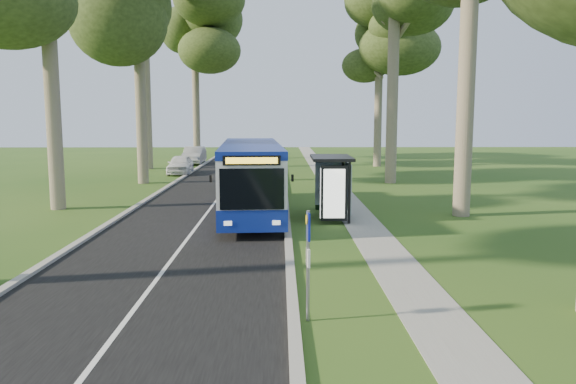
# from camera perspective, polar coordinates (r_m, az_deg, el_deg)

# --- Properties ---
(ground) EXTENTS (120.00, 120.00, 0.00)m
(ground) POSITION_cam_1_polar(r_m,az_deg,el_deg) (18.15, 0.08, -5.80)
(ground) COLOR #294D18
(ground) RESTS_ON ground
(road) EXTENTS (7.00, 100.00, 0.02)m
(road) POSITION_cam_1_polar(r_m,az_deg,el_deg) (28.15, -7.38, -1.00)
(road) COLOR black
(road) RESTS_ON ground
(kerb_east) EXTENTS (0.25, 100.00, 0.12)m
(kerb_east) POSITION_cam_1_polar(r_m,az_deg,el_deg) (27.96, -0.24, -0.89)
(kerb_east) COLOR #9E9B93
(kerb_east) RESTS_ON ground
(kerb_west) EXTENTS (0.25, 100.00, 0.12)m
(kerb_west) POSITION_cam_1_polar(r_m,az_deg,el_deg) (28.76, -14.32, -0.89)
(kerb_west) COLOR #9E9B93
(kerb_west) RESTS_ON ground
(centre_line) EXTENTS (0.12, 100.00, 0.00)m
(centre_line) POSITION_cam_1_polar(r_m,az_deg,el_deg) (28.15, -7.38, -0.97)
(centre_line) COLOR white
(centre_line) RESTS_ON road
(footpath) EXTENTS (1.50, 100.00, 0.02)m
(footpath) POSITION_cam_1_polar(r_m,az_deg,el_deg) (28.16, 5.88, -0.97)
(footpath) COLOR gray
(footpath) RESTS_ON ground
(bus) EXTENTS (3.08, 11.71, 3.07)m
(bus) POSITION_cam_1_polar(r_m,az_deg,el_deg) (24.52, -3.77, 1.49)
(bus) COLOR silver
(bus) RESTS_ON ground
(bus_stop_sign) EXTENTS (0.09, 0.33, 2.34)m
(bus_stop_sign) POSITION_cam_1_polar(r_m,az_deg,el_deg) (11.60, 2.06, -6.12)
(bus_stop_sign) COLOR gray
(bus_stop_sign) RESTS_ON ground
(bus_shelter) EXTENTS (1.66, 3.04, 2.60)m
(bus_shelter) POSITION_cam_1_polar(r_m,az_deg,el_deg) (22.95, 4.86, 1.65)
(bus_shelter) COLOR black
(bus_shelter) RESTS_ON ground
(litter_bin) EXTENTS (0.51, 0.51, 0.90)m
(litter_bin) POSITION_cam_1_polar(r_m,az_deg,el_deg) (25.73, 3.32, -0.77)
(litter_bin) COLOR black
(litter_bin) RESTS_ON ground
(car_white) EXTENTS (1.83, 4.20, 1.41)m
(car_white) POSITION_cam_1_polar(r_m,az_deg,el_deg) (42.25, -10.89, 2.77)
(car_white) COLOR white
(car_white) RESTS_ON ground
(car_silver) EXTENTS (1.67, 4.70, 1.55)m
(car_silver) POSITION_cam_1_polar(r_m,az_deg,el_deg) (50.85, -9.51, 3.69)
(car_silver) COLOR #ACAEB4
(car_silver) RESTS_ON ground
(tree_west_c) EXTENTS (5.20, 5.20, 15.01)m
(tree_west_c) POSITION_cam_1_polar(r_m,az_deg,el_deg) (37.34, -15.06, 18.07)
(tree_west_c) COLOR #7A6B56
(tree_west_c) RESTS_ON ground
(tree_west_e) EXTENTS (5.20, 5.20, 16.07)m
(tree_west_e) POSITION_cam_1_polar(r_m,az_deg,el_deg) (56.77, -9.47, 15.35)
(tree_west_e) COLOR #7A6B56
(tree_west_e) RESTS_ON ground
(tree_east_d) EXTENTS (5.20, 5.20, 13.97)m
(tree_east_d) POSITION_cam_1_polar(r_m,az_deg,el_deg) (48.75, 9.29, 14.82)
(tree_east_d) COLOR #7A6B56
(tree_east_d) RESTS_ON ground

